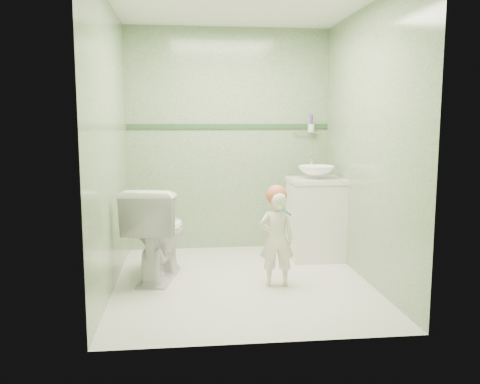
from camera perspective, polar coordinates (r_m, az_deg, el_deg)
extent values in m
plane|color=beige|center=(4.53, 0.22, -10.09)|extent=(2.50, 2.50, 0.00)
cube|color=gray|center=(5.55, -1.28, 5.87)|extent=(2.20, 0.04, 2.40)
cube|color=gray|center=(3.07, 2.94, 4.15)|extent=(2.20, 0.04, 2.40)
cube|color=gray|center=(4.32, -14.48, 5.02)|extent=(0.04, 2.50, 2.40)
cube|color=gray|center=(4.57, 14.12, 5.18)|extent=(0.04, 2.50, 2.40)
cube|color=#2D4F2D|center=(5.54, -1.28, 7.42)|extent=(2.20, 0.02, 0.05)
cube|color=white|center=(5.25, 8.48, -3.14)|extent=(0.52, 0.50, 0.80)
cube|color=white|center=(5.19, 8.57, 1.31)|extent=(0.54, 0.52, 0.04)
imported|color=white|center=(5.18, 8.59, 2.24)|extent=(0.37, 0.37, 0.13)
cylinder|color=silver|center=(5.37, 8.05, 3.05)|extent=(0.03, 0.03, 0.18)
cylinder|color=silver|center=(5.31, 8.20, 3.86)|extent=(0.02, 0.12, 0.02)
cylinder|color=silver|center=(5.64, 7.35, 6.65)|extent=(0.26, 0.02, 0.02)
cylinder|color=silver|center=(5.63, 8.01, 7.15)|extent=(0.07, 0.07, 0.09)
cylinder|color=#B42439|center=(5.64, 8.12, 7.86)|extent=(0.01, 0.01, 0.17)
cylinder|color=blue|center=(5.62, 7.94, 7.86)|extent=(0.01, 0.01, 0.17)
cylinder|color=#6741A8|center=(5.62, 8.03, 7.86)|extent=(0.01, 0.01, 0.17)
cylinder|color=blue|center=(5.63, 7.88, 7.86)|extent=(0.01, 0.01, 0.17)
imported|color=white|center=(4.59, -9.32, -4.53)|extent=(0.62, 0.90, 0.84)
imported|color=beige|center=(4.34, 4.15, -5.33)|extent=(0.31, 0.22, 0.82)
sphere|color=#BA5F41|center=(4.29, 4.14, -0.40)|extent=(0.18, 0.18, 0.18)
cylinder|color=#088D7B|center=(4.17, 5.44, -2.41)|extent=(0.09, 0.13, 0.06)
cube|color=white|center=(4.20, 4.56, -1.76)|extent=(0.03, 0.03, 0.02)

